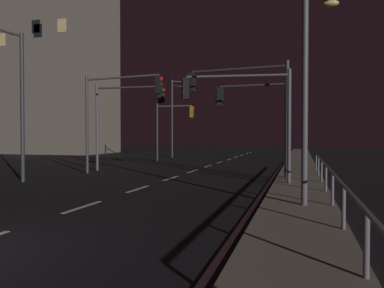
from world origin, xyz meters
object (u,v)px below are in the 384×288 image
street_lamp_far_end (16,91)px  street_lamp_across_street (174,113)px  traffic_light_far_left (241,96)px  traffic_light_near_right (253,109)px  street_lamp_corner (175,111)px  traffic_light_far_right (126,109)px  traffic_light_near_left (239,102)px  traffic_light_overhead_east (118,102)px  traffic_light_far_center (174,121)px  building_distant (48,65)px  street_lamp_mid_block (311,67)px

street_lamp_far_end → street_lamp_across_street: bearing=89.8°
traffic_light_far_left → traffic_light_near_right: traffic_light_far_left is taller
street_lamp_corner → traffic_light_far_right: bearing=-83.0°
traffic_light_near_right → street_lamp_corner: size_ratio=0.62×
traffic_light_near_left → traffic_light_far_right: bearing=149.5°
traffic_light_near_left → traffic_light_overhead_east: 7.63m
traffic_light_near_right → traffic_light_far_center: traffic_light_far_center is taller
traffic_light_far_center → building_distant: 24.69m
street_lamp_mid_block → street_lamp_far_end: bearing=169.4°
traffic_light_far_left → street_lamp_across_street: size_ratio=0.73×
street_lamp_mid_block → street_lamp_across_street: (-12.83, 24.55, 0.32)m
traffic_light_far_center → building_distant: (-20.86, 10.62, 7.86)m
traffic_light_far_center → building_distant: building_distant is taller
street_lamp_corner → street_lamp_far_end: street_lamp_corner is taller
traffic_light_near_right → street_lamp_across_street: street_lamp_across_street is taller
traffic_light_far_center → traffic_light_far_right: bearing=-89.0°
traffic_light_far_center → street_lamp_mid_block: bearing=-59.7°
traffic_light_far_left → traffic_light_overhead_east: (-7.04, 0.80, -0.05)m
traffic_light_far_right → traffic_light_far_center: bearing=91.0°
traffic_light_overhead_east → traffic_light_far_left: bearing=-6.5°
traffic_light_near_left → street_lamp_mid_block: (2.90, -4.50, 0.58)m
traffic_light_far_left → street_lamp_corner: 19.63m
traffic_light_far_right → street_lamp_mid_block: 13.93m
street_lamp_mid_block → street_lamp_corner: size_ratio=0.86×
traffic_light_far_right → traffic_light_far_left: traffic_light_far_left is taller
street_lamp_mid_block → street_lamp_far_end: street_lamp_far_end is taller
traffic_light_near_left → traffic_light_far_center: traffic_light_near_left is taller
traffic_light_near_right → street_lamp_far_end: bearing=-155.6°
traffic_light_near_left → traffic_light_far_left: 1.78m
street_lamp_mid_block → building_distant: building_distant is taller
street_lamp_corner → street_lamp_across_street: size_ratio=1.03×
traffic_light_near_left → street_lamp_mid_block: bearing=-57.2°
traffic_light_near_left → street_lamp_corner: 21.24m
building_distant → street_lamp_mid_block: bearing=-42.5°
traffic_light_far_center → street_lamp_corner: size_ratio=0.64×
traffic_light_overhead_east → building_distant: building_distant is taller
traffic_light_near_right → street_lamp_mid_block: street_lamp_mid_block is taller
traffic_light_near_left → traffic_light_near_right: size_ratio=1.02×
traffic_light_far_center → street_lamp_mid_block: 21.31m
traffic_light_far_left → traffic_light_far_center: size_ratio=1.11×
traffic_light_far_left → street_lamp_mid_block: street_lamp_mid_block is taller
traffic_light_near_left → traffic_light_near_right: traffic_light_near_left is taller
street_lamp_mid_block → street_lamp_far_end: size_ratio=0.96×
traffic_light_far_left → traffic_light_near_left: bearing=-85.0°
traffic_light_far_right → traffic_light_far_center: size_ratio=1.08×
traffic_light_overhead_east → street_lamp_across_street: bearing=98.9°
traffic_light_far_right → street_lamp_across_street: 15.69m
street_lamp_mid_block → street_lamp_far_end: 13.11m
traffic_light_near_left → street_lamp_across_street: 22.40m
traffic_light_near_left → street_lamp_corner: size_ratio=0.63×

